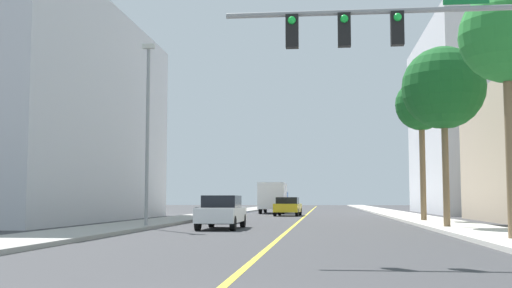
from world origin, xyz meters
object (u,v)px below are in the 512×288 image
(car_gray, at_px, (219,210))
(car_yellow, at_px, (288,206))
(palm_far, at_px, (421,106))
(delivery_truck, at_px, (273,197))
(traffic_signal_mast, at_px, (429,58))
(street_lamp, at_px, (148,125))
(palm_mid, at_px, (443,89))
(car_white, at_px, (222,212))
(palm_near, at_px, (507,38))

(car_gray, relative_size, car_yellow, 0.97)
(palm_far, relative_size, car_gray, 1.99)
(car_yellow, height_order, delivery_truck, delivery_truck)
(palm_far, relative_size, car_yellow, 1.93)
(traffic_signal_mast, bearing_deg, delivery_truck, 99.36)
(street_lamp, height_order, car_yellow, street_lamp)
(palm_mid, height_order, car_white, palm_mid)
(palm_mid, bearing_deg, palm_far, 88.08)
(palm_near, bearing_deg, car_white, 141.52)
(palm_near, height_order, palm_mid, palm_mid)
(car_yellow, bearing_deg, palm_mid, -66.95)
(palm_mid, distance_m, car_white, 11.48)
(palm_near, bearing_deg, traffic_signal_mast, -123.83)
(street_lamp, xyz_separation_m, palm_near, (14.03, -8.38, 1.60))
(car_white, relative_size, delivery_truck, 0.59)
(street_lamp, xyz_separation_m, car_gray, (2.14, 7.65, -4.10))
(palm_near, distance_m, palm_mid, 8.56)
(car_white, distance_m, delivery_truck, 32.05)
(palm_near, xyz_separation_m, palm_far, (-0.14, 17.10, 0.33))
(delivery_truck, bearing_deg, car_white, -89.94)
(palm_near, bearing_deg, street_lamp, 149.15)
(traffic_signal_mast, relative_size, palm_far, 0.91)
(traffic_signal_mast, relative_size, palm_mid, 0.93)
(palm_mid, bearing_deg, traffic_signal_mast, -101.84)
(palm_far, distance_m, car_yellow, 17.50)
(car_yellow, bearing_deg, palm_far, -55.61)
(palm_near, xyz_separation_m, palm_mid, (-0.43, 8.55, -0.11))
(street_lamp, distance_m, delivery_truck, 32.33)
(car_white, xyz_separation_m, delivery_truck, (-0.21, 32.04, 0.77))
(car_yellow, bearing_deg, palm_near, -71.51)
(traffic_signal_mast, height_order, car_gray, traffic_signal_mast)
(car_yellow, relative_size, delivery_truck, 0.56)
(car_gray, xyz_separation_m, car_yellow, (3.11, 15.07, 0.03))
(traffic_signal_mast, relative_size, delivery_truck, 0.98)
(palm_mid, bearing_deg, car_gray, 146.88)
(palm_far, height_order, car_yellow, palm_far)
(delivery_truck, bearing_deg, street_lamp, -96.26)
(car_yellow, xyz_separation_m, delivery_truck, (-1.91, 9.27, 0.79))
(car_gray, bearing_deg, street_lamp, 75.09)
(street_lamp, distance_m, palm_far, 16.51)
(traffic_signal_mast, bearing_deg, car_gray, 112.54)
(palm_far, xyz_separation_m, car_yellow, (-8.63, 14.00, -5.99))
(palm_mid, bearing_deg, car_yellow, 110.31)
(palm_mid, distance_m, delivery_truck, 33.77)
(car_gray, bearing_deg, traffic_signal_mast, 113.25)
(street_lamp, xyz_separation_m, palm_far, (13.88, 8.72, 1.92))
(traffic_signal_mast, height_order, street_lamp, street_lamp)
(palm_near, xyz_separation_m, car_gray, (-11.89, 16.02, -5.70))
(traffic_signal_mast, distance_m, palm_far, 22.23)
(traffic_signal_mast, height_order, palm_far, palm_far)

